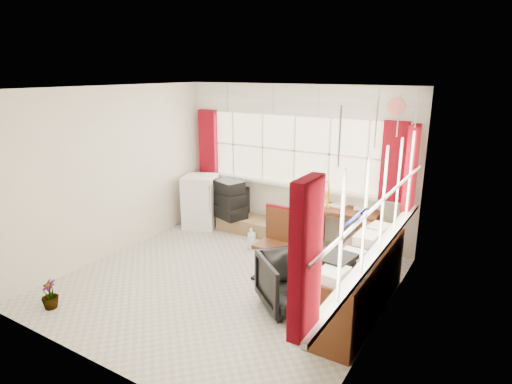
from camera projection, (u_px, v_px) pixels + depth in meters
ground at (226, 281)px, 5.69m from camera, size 4.00×4.00×0.00m
room_walls at (224, 171)px, 5.28m from camera, size 4.00×4.00×4.00m
window_back at (293, 181)px, 7.02m from camera, size 3.70×0.12×3.60m
window_right at (377, 245)px, 4.46m from camera, size 0.12×3.70×3.60m
curtains at (323, 169)px, 5.59m from camera, size 3.83×3.83×1.15m
overhead_cabinets at (331, 108)px, 5.39m from camera, size 3.98×3.98×0.48m
desk at (340, 226)px, 6.62m from camera, size 1.20×0.65×0.70m
desk_lamp at (329, 188)px, 6.51m from camera, size 0.16×0.14×0.43m
task_chair at (276, 240)px, 5.73m from camera, size 0.41×0.44×0.97m
office_chair at (293, 281)px, 4.99m from camera, size 1.01×1.00×0.66m
radiator at (295, 248)px, 6.15m from camera, size 0.42×0.29×0.58m
credenza at (359, 280)px, 4.88m from camera, size 0.50×2.00×0.85m
file_tray at (337, 262)px, 4.37m from camera, size 0.35×0.42×0.13m
tv_bench at (257, 226)px, 7.34m from camera, size 1.40×0.50×0.25m
crt_tv at (233, 201)px, 7.52m from camera, size 0.62×0.59×0.46m
hifi_stack at (229, 200)px, 7.36m from camera, size 0.71×0.57×0.65m
mini_fridge at (200, 201)px, 7.57m from camera, size 0.71×0.71×0.93m
spray_bottle_a at (251, 239)px, 6.68m from camera, size 0.17×0.17×0.33m
spray_bottle_b at (251, 235)px, 7.00m from camera, size 0.12×0.12×0.21m
flower_vase at (50, 294)px, 5.00m from camera, size 0.23×0.23×0.35m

